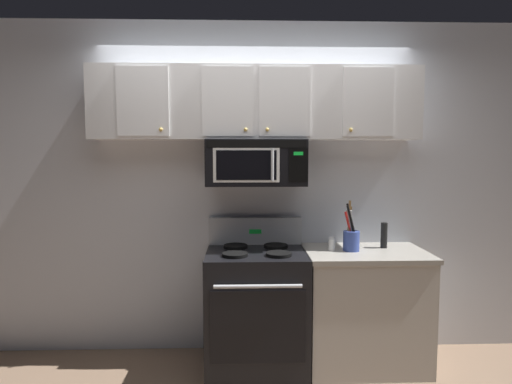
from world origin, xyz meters
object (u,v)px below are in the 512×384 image
Objects in this scene: utensil_crock_blue at (351,237)px; salt_shaker at (332,244)px; stove_range at (256,307)px; pepper_mill at (384,235)px; over_range_microwave at (256,162)px.

salt_shaker is at bearing 175.78° from utensil_crock_blue.
stove_range is at bearing -178.17° from salt_shaker.
utensil_crock_blue is 1.93× the size of pepper_mill.
salt_shaker is at bearing -9.53° from over_range_microwave.
salt_shaker is (0.58, -0.10, -0.62)m from over_range_microwave.
over_range_microwave reaches higher than pepper_mill.
utensil_crock_blue reaches higher than pepper_mill.
pepper_mill reaches higher than salt_shaker.
utensil_crock_blue is (0.73, -0.11, -0.57)m from over_range_microwave.
stove_range reaches higher than pepper_mill.
stove_range is 2.90× the size of utensil_crock_blue.
over_range_microwave reaches higher than salt_shaker.
over_range_microwave is (-0.00, 0.12, 1.11)m from stove_range.
over_range_microwave reaches higher than utensil_crock_blue.
pepper_mill is at bearing 5.67° from stove_range.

